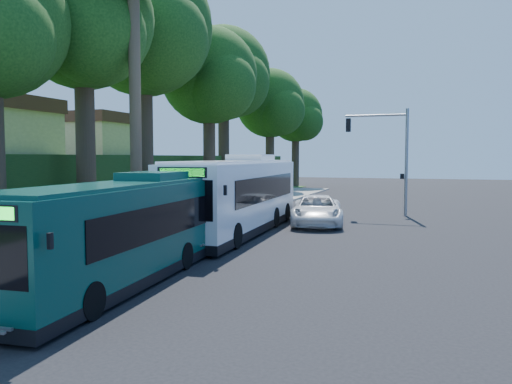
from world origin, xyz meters
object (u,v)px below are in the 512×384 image
at_px(teal_bus, 128,229).
at_px(pickup, 317,210).
at_px(bus_shelter, 138,199).
at_px(white_bus, 239,194).

relative_size(teal_bus, pickup, 1.89).
relative_size(bus_shelter, teal_bus, 0.28).
bearing_deg(teal_bus, pickup, 74.94).
bearing_deg(bus_shelter, white_bus, 30.28).
bearing_deg(white_bus, bus_shelter, -152.38).
bearing_deg(pickup, white_bus, -138.95).
bearing_deg(teal_bus, bus_shelter, 116.40).
height_order(white_bus, pickup, white_bus).
bearing_deg(bus_shelter, teal_bus, -59.53).
height_order(white_bus, teal_bus, white_bus).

